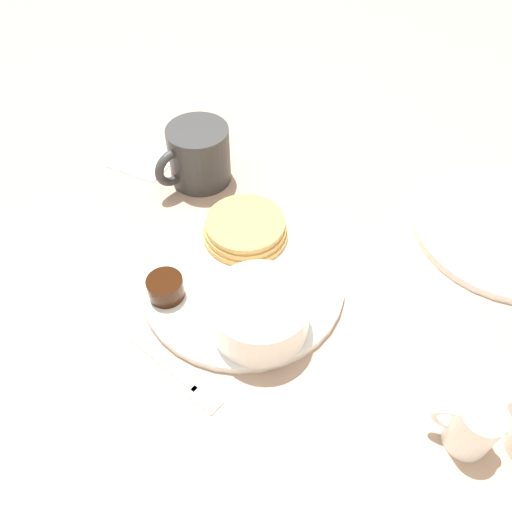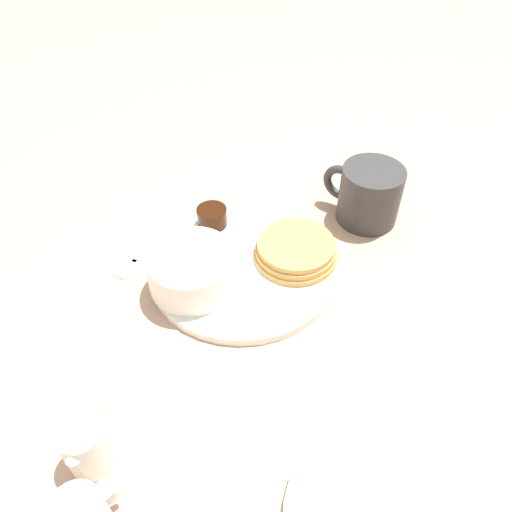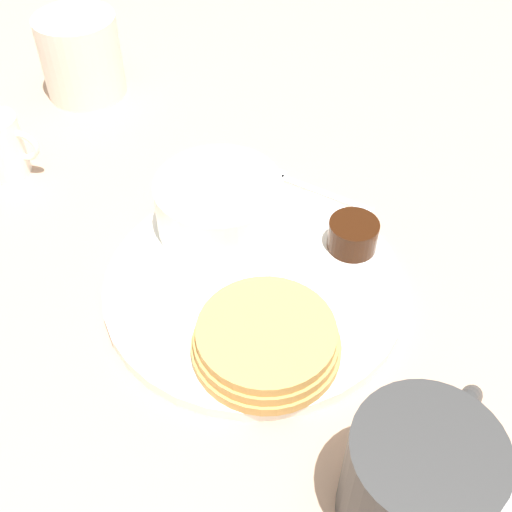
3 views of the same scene
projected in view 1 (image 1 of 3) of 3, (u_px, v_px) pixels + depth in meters
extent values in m
plane|color=tan|center=(243.00, 283.00, 0.64)|extent=(4.00, 4.00, 0.00)
cylinder|color=white|center=(243.00, 280.00, 0.63)|extent=(0.26, 0.26, 0.01)
cylinder|color=tan|center=(245.00, 233.00, 0.68)|extent=(0.12, 0.12, 0.01)
cylinder|color=tan|center=(245.00, 228.00, 0.67)|extent=(0.11, 0.11, 0.01)
cylinder|color=tan|center=(245.00, 223.00, 0.66)|extent=(0.11, 0.11, 0.01)
cylinder|color=white|center=(260.00, 312.00, 0.56)|extent=(0.11, 0.11, 0.05)
cylinder|color=white|center=(260.00, 301.00, 0.55)|extent=(0.09, 0.09, 0.01)
cylinder|color=black|center=(166.00, 288.00, 0.60)|extent=(0.04, 0.04, 0.03)
cylinder|color=white|center=(252.00, 337.00, 0.56)|extent=(0.05, 0.05, 0.02)
sphere|color=white|center=(252.00, 328.00, 0.55)|extent=(0.03, 0.03, 0.03)
cylinder|color=#333333|center=(199.00, 155.00, 0.74)|extent=(0.09, 0.09, 0.09)
torus|color=#333333|center=(172.00, 168.00, 0.72)|extent=(0.03, 0.06, 0.06)
cylinder|color=white|center=(474.00, 428.00, 0.48)|extent=(0.04, 0.04, 0.06)
torus|color=white|center=(449.00, 418.00, 0.48)|extent=(0.03, 0.02, 0.03)
cone|color=white|center=(506.00, 423.00, 0.46)|extent=(0.02, 0.02, 0.01)
cube|color=silver|center=(162.00, 362.00, 0.56)|extent=(0.11, 0.02, 0.00)
cube|color=silver|center=(205.00, 398.00, 0.53)|extent=(0.04, 0.02, 0.00)
cube|color=white|center=(141.00, 162.00, 0.80)|extent=(0.10, 0.08, 0.00)
cylinder|color=white|center=(505.00, 231.00, 0.69)|extent=(0.25, 0.25, 0.01)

